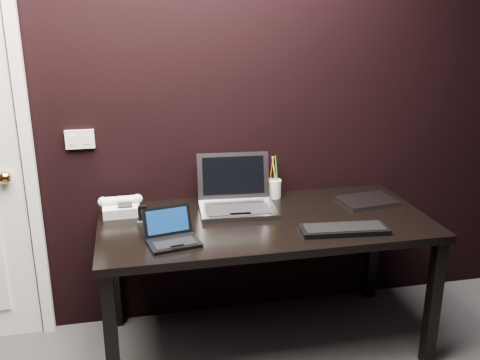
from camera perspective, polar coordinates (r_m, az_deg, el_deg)
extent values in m
plane|color=black|center=(2.95, -4.84, 8.39)|extent=(4.00, 0.00, 4.00)
cube|color=white|center=(3.00, -21.61, 1.97)|extent=(0.06, 0.05, 2.11)
sphere|color=gold|center=(3.01, -23.80, 0.23)|extent=(0.07, 0.07, 0.07)
cube|color=silver|center=(2.96, -16.71, 4.18)|extent=(0.15, 0.02, 0.10)
cube|color=silver|center=(2.96, -17.40, 4.09)|extent=(0.03, 0.01, 0.05)
cube|color=silver|center=(2.95, -16.05, 4.19)|extent=(0.03, 0.01, 0.05)
cube|color=black|center=(2.79, 2.69, -4.57)|extent=(1.70, 0.80, 0.04)
cube|color=black|center=(2.58, -13.54, -16.46)|extent=(0.06, 0.06, 0.70)
cube|color=black|center=(2.96, 19.90, -12.24)|extent=(0.06, 0.06, 0.70)
cube|color=black|center=(3.19, -13.34, -9.40)|extent=(0.06, 0.06, 0.70)
cube|color=black|center=(3.50, 13.98, -6.84)|extent=(0.06, 0.06, 0.70)
cube|color=black|center=(2.50, -7.06, -6.70)|extent=(0.26, 0.20, 0.02)
cube|color=black|center=(2.48, -6.94, -6.68)|extent=(0.20, 0.12, 0.00)
cube|color=black|center=(2.45, -6.66, -7.06)|extent=(0.07, 0.04, 0.00)
cube|color=black|center=(2.57, -7.76, -4.33)|extent=(0.24, 0.09, 0.13)
cube|color=#091F48|center=(2.56, -7.73, -4.33)|extent=(0.20, 0.07, 0.11)
cube|color=gray|center=(2.87, -0.25, -3.18)|extent=(0.42, 0.32, 0.03)
cube|color=black|center=(2.83, -0.16, -3.14)|extent=(0.34, 0.18, 0.00)
cube|color=#939297|center=(2.76, 0.06, -3.70)|extent=(0.12, 0.05, 0.00)
cube|color=#9C9CA2|center=(2.99, -0.72, 0.50)|extent=(0.41, 0.10, 0.25)
cube|color=black|center=(2.98, -0.70, 0.50)|extent=(0.35, 0.08, 0.20)
cube|color=black|center=(2.67, 11.03, -5.19)|extent=(0.44, 0.19, 0.02)
cube|color=black|center=(2.67, 11.05, -4.92)|extent=(0.40, 0.15, 0.00)
cube|color=gray|center=(3.09, 13.41, -2.17)|extent=(0.32, 0.25, 0.02)
cube|color=white|center=(2.91, -12.58, -2.95)|extent=(0.20, 0.18, 0.08)
cylinder|color=white|center=(2.88, -12.64, -2.14)|extent=(0.18, 0.04, 0.04)
sphere|color=white|center=(2.88, -14.41, -2.28)|extent=(0.05, 0.05, 0.05)
sphere|color=silver|center=(2.88, -10.87, -2.01)|extent=(0.05, 0.05, 0.05)
cube|color=black|center=(2.85, -12.17, -2.62)|extent=(0.08, 0.06, 0.01)
cube|color=black|center=(2.75, -10.32, -3.66)|extent=(0.05, 0.03, 0.10)
cube|color=black|center=(2.75, -10.29, -4.52)|extent=(0.06, 0.05, 0.02)
cylinder|color=silver|center=(3.08, 3.62, -0.92)|extent=(0.10, 0.10, 0.10)
cylinder|color=#BE3E11|center=(3.05, 3.38, 1.14)|extent=(0.03, 0.03, 0.16)
cylinder|color=#227D24|center=(3.04, 3.90, 1.13)|extent=(0.02, 0.02, 0.16)
cylinder|color=black|center=(3.06, 3.61, 1.21)|extent=(0.02, 0.02, 0.16)
cylinder|color=orange|center=(3.03, 3.67, 1.07)|extent=(0.03, 0.03, 0.16)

